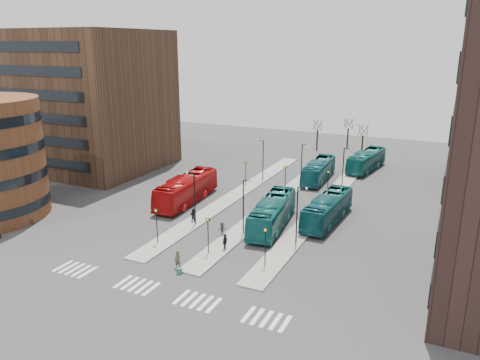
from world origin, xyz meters
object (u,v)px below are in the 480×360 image
at_px(traveller, 178,260).
at_px(bicycle_far, 26,221).
at_px(teal_bus_b, 319,170).
at_px(teal_bus_c, 328,209).
at_px(teal_bus_d, 366,160).
at_px(teal_bus_a, 272,213).
at_px(commuter_a, 193,215).
at_px(suitcase, 179,271).
at_px(commuter_c, 222,229).
at_px(red_bus, 187,189).
at_px(commuter_b, 225,242).

relative_size(traveller, bicycle_far, 0.93).
height_order(teal_bus_b, teal_bus_c, teal_bus_c).
bearing_deg(teal_bus_d, bicycle_far, -118.07).
xyz_separation_m(teal_bus_a, commuter_a, (-8.82, -2.56, -0.85)).
bearing_deg(suitcase, commuter_a, 92.32).
bearing_deg(suitcase, teal_bus_a, 53.53).
distance_m(teal_bus_b, commuter_c, 25.21).
distance_m(teal_bus_d, bicycle_far, 51.13).
xyz_separation_m(red_bus, teal_bus_d, (18.06, 26.28, -0.16)).
bearing_deg(commuter_c, teal_bus_a, -176.76).
bearing_deg(commuter_b, traveller, 154.30).
xyz_separation_m(suitcase, teal_bus_d, (8.31, 43.57, 1.34)).
distance_m(suitcase, teal_bus_a, 14.55).
distance_m(suitcase, bicycle_far, 22.35).
relative_size(red_bus, commuter_a, 7.68).
bearing_deg(bicycle_far, teal_bus_a, -89.60).
distance_m(teal_bus_b, traveller, 33.77).
relative_size(red_bus, teal_bus_a, 1.06).
bearing_deg(commuter_c, red_bus, -85.76).
bearing_deg(teal_bus_c, bicycle_far, -149.92).
bearing_deg(teal_bus_c, teal_bus_a, -138.45).
relative_size(traveller, commuter_b, 0.99).
bearing_deg(traveller, teal_bus_c, 58.97).
bearing_deg(teal_bus_c, commuter_b, -117.70).
relative_size(suitcase, commuter_a, 0.33).
distance_m(commuter_a, commuter_b, 8.67).
relative_size(teal_bus_b, commuter_b, 6.35).
xyz_separation_m(suitcase, teal_bus_b, (2.92, 34.46, 1.28)).
height_order(traveller, bicycle_far, traveller).
bearing_deg(traveller, commuter_b, 65.05).
height_order(red_bus, commuter_a, red_bus).
height_order(teal_bus_d, commuter_b, teal_bus_d).
height_order(red_bus, traveller, red_bus).
xyz_separation_m(commuter_b, bicycle_far, (-23.67, -3.65, -0.39)).
xyz_separation_m(suitcase, red_bus, (-9.75, 17.29, 1.50)).
bearing_deg(bicycle_far, teal_bus_c, -86.90).
bearing_deg(red_bus, suitcase, -64.05).
bearing_deg(teal_bus_a, red_bus, 159.27).
bearing_deg(suitcase, commuter_b, 53.90).
height_order(suitcase, teal_bus_d, teal_bus_d).
height_order(teal_bus_c, commuter_a, teal_bus_c).
bearing_deg(teal_bus_d, commuter_c, -96.05).
xyz_separation_m(red_bus, commuter_b, (11.22, -11.09, -0.89)).
height_order(commuter_b, bicycle_far, commuter_b).
bearing_deg(red_bus, bicycle_far, -133.67).
height_order(suitcase, teal_bus_b, teal_bus_b).
relative_size(teal_bus_b, traveller, 6.43).
distance_m(teal_bus_a, teal_bus_d, 29.89).
bearing_deg(traveller, commuter_a, 111.14).
xyz_separation_m(teal_bus_b, commuter_c, (-3.49, -24.96, -0.82)).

